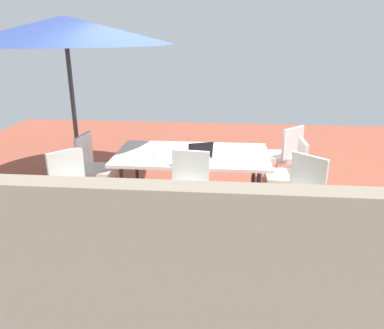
{
  "coord_description": "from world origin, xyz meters",
  "views": [
    {
      "loc": [
        -0.42,
        4.64,
        2.27
      ],
      "look_at": [
        0.0,
        0.0,
        0.61
      ],
      "focal_mm": 35.1,
      "sensor_mm": 36.0,
      "label": 1
    }
  ],
  "objects_px": {
    "chair_northwest": "(300,195)",
    "chair_east": "(96,166)",
    "chair_north": "(188,190)",
    "chair_southwest": "(283,154)",
    "chair_west": "(289,172)",
    "chair_northeast": "(74,188)",
    "cup": "(156,154)",
    "dining_table": "(192,157)",
    "laptop": "(199,154)",
    "patio_umbrella": "(65,31)"
  },
  "relations": [
    {
      "from": "chair_east",
      "to": "chair_southwest",
      "type": "distance_m",
      "value": 2.71
    },
    {
      "from": "dining_table",
      "to": "laptop",
      "type": "xyz_separation_m",
      "value": [
        -0.1,
        0.14,
        0.1
      ]
    },
    {
      "from": "chair_north",
      "to": "chair_west",
      "type": "relative_size",
      "value": 1.0
    },
    {
      "from": "chair_north",
      "to": "chair_east",
      "type": "bearing_deg",
      "value": 158.54
    },
    {
      "from": "cup",
      "to": "dining_table",
      "type": "bearing_deg",
      "value": -155.74
    },
    {
      "from": "patio_umbrella",
      "to": "cup",
      "type": "height_order",
      "value": "patio_umbrella"
    },
    {
      "from": "chair_east",
      "to": "cup",
      "type": "distance_m",
      "value": 0.93
    },
    {
      "from": "chair_west",
      "to": "cup",
      "type": "distance_m",
      "value": 1.72
    },
    {
      "from": "chair_northeast",
      "to": "cup",
      "type": "height_order",
      "value": "chair_northeast"
    },
    {
      "from": "laptop",
      "to": "patio_umbrella",
      "type": "bearing_deg",
      "value": -33.86
    },
    {
      "from": "chair_northeast",
      "to": "chair_southwest",
      "type": "relative_size",
      "value": 1.0
    },
    {
      "from": "chair_southwest",
      "to": "laptop",
      "type": "relative_size",
      "value": 2.53
    },
    {
      "from": "patio_umbrella",
      "to": "chair_east",
      "type": "height_order",
      "value": "patio_umbrella"
    },
    {
      "from": "chair_east",
      "to": "chair_southwest",
      "type": "relative_size",
      "value": 1.0
    },
    {
      "from": "chair_west",
      "to": "patio_umbrella",
      "type": "bearing_deg",
      "value": -96.4
    },
    {
      "from": "chair_west",
      "to": "chair_northeast",
      "type": "bearing_deg",
      "value": -74.67
    },
    {
      "from": "chair_west",
      "to": "chair_east",
      "type": "bearing_deg",
      "value": -91.16
    },
    {
      "from": "chair_northeast",
      "to": "chair_southwest",
      "type": "xyz_separation_m",
      "value": [
        -2.6,
        -1.53,
        0.0
      ]
    },
    {
      "from": "chair_northeast",
      "to": "chair_southwest",
      "type": "height_order",
      "value": "same"
    },
    {
      "from": "patio_umbrella",
      "to": "chair_east",
      "type": "relative_size",
      "value": 2.83
    },
    {
      "from": "chair_west",
      "to": "laptop",
      "type": "relative_size",
      "value": 2.53
    },
    {
      "from": "dining_table",
      "to": "chair_northwest",
      "type": "bearing_deg",
      "value": 150.16
    },
    {
      "from": "chair_west",
      "to": "laptop",
      "type": "xyz_separation_m",
      "value": [
        1.16,
        0.11,
        0.26
      ]
    },
    {
      "from": "chair_northwest",
      "to": "chair_west",
      "type": "relative_size",
      "value": 1.0
    },
    {
      "from": "patio_umbrella",
      "to": "chair_east",
      "type": "distance_m",
      "value": 1.77
    },
    {
      "from": "patio_umbrella",
      "to": "chair_northwest",
      "type": "distance_m",
      "value": 3.52
    },
    {
      "from": "dining_table",
      "to": "chair_north",
      "type": "xyz_separation_m",
      "value": [
        -0.02,
        0.7,
        -0.16
      ]
    },
    {
      "from": "dining_table",
      "to": "chair_east",
      "type": "height_order",
      "value": "chair_east"
    },
    {
      "from": "dining_table",
      "to": "chair_north",
      "type": "distance_m",
      "value": 0.72
    },
    {
      "from": "chair_east",
      "to": "chair_north",
      "type": "height_order",
      "value": "same"
    },
    {
      "from": "dining_table",
      "to": "cup",
      "type": "height_order",
      "value": "cup"
    },
    {
      "from": "dining_table",
      "to": "chair_west",
      "type": "distance_m",
      "value": 1.27
    },
    {
      "from": "chair_west",
      "to": "laptop",
      "type": "height_order",
      "value": "chair_west"
    },
    {
      "from": "dining_table",
      "to": "chair_northeast",
      "type": "height_order",
      "value": "chair_northeast"
    },
    {
      "from": "chair_northwest",
      "to": "chair_north",
      "type": "bearing_deg",
      "value": -139.83
    },
    {
      "from": "chair_east",
      "to": "chair_west",
      "type": "distance_m",
      "value": 2.57
    },
    {
      "from": "chair_north",
      "to": "chair_northeast",
      "type": "distance_m",
      "value": 1.33
    },
    {
      "from": "chair_southwest",
      "to": "laptop",
      "type": "distance_m",
      "value": 1.52
    },
    {
      "from": "chair_north",
      "to": "cup",
      "type": "relative_size",
      "value": 11.33
    },
    {
      "from": "dining_table",
      "to": "patio_umbrella",
      "type": "xyz_separation_m",
      "value": [
        1.64,
        -0.25,
        1.56
      ]
    },
    {
      "from": "dining_table",
      "to": "laptop",
      "type": "distance_m",
      "value": 0.2
    },
    {
      "from": "chair_southwest",
      "to": "laptop",
      "type": "bearing_deg",
      "value": -6.91
    },
    {
      "from": "chair_north",
      "to": "chair_southwest",
      "type": "distance_m",
      "value": 1.94
    },
    {
      "from": "chair_northwest",
      "to": "chair_southwest",
      "type": "bearing_deg",
      "value": 130.34
    },
    {
      "from": "patio_umbrella",
      "to": "chair_northwest",
      "type": "xyz_separation_m",
      "value": [
        -2.91,
        0.98,
        -1.72
      ]
    },
    {
      "from": "chair_southwest",
      "to": "chair_north",
      "type": "bearing_deg",
      "value": 4.98
    },
    {
      "from": "dining_table",
      "to": "patio_umbrella",
      "type": "height_order",
      "value": "patio_umbrella"
    },
    {
      "from": "dining_table",
      "to": "chair_east",
      "type": "distance_m",
      "value": 1.32
    },
    {
      "from": "chair_northwest",
      "to": "laptop",
      "type": "xyz_separation_m",
      "value": [
        1.17,
        -0.59,
        0.26
      ]
    },
    {
      "from": "chair_northwest",
      "to": "chair_east",
      "type": "xyz_separation_m",
      "value": [
        2.58,
        -0.71,
        0.0
      ]
    }
  ]
}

